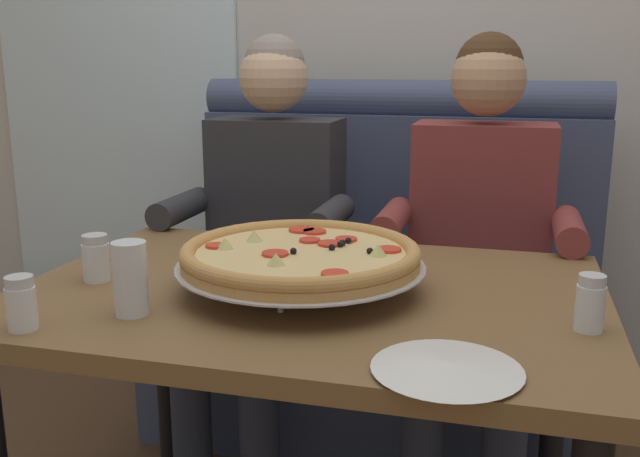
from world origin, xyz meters
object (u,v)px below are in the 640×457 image
diner_left (266,224)px  diner_right (479,237)px  pizza (301,256)px  patio_chair (169,193)px  plate_near_left (447,366)px  booth_bench (382,302)px  dining_table (310,329)px  drinking_glass (131,283)px  shaker_pepper_flakes (22,307)px  shaker_parmesan (96,261)px  shaker_oregano (590,307)px

diner_left → diner_right: bearing=0.0°
pizza → patio_chair: 2.36m
diner_left → plate_near_left: 1.16m
booth_bench → dining_table: 0.93m
diner_left → drinking_glass: bearing=-87.5°
diner_left → pizza: bearing=-64.8°
shaker_pepper_flakes → plate_near_left: (0.74, 0.02, -0.03)m
diner_right → patio_chair: diner_right is taller
shaker_parmesan → plate_near_left: size_ratio=0.43×
shaker_parmesan → shaker_oregano: 1.00m
shaker_pepper_flakes → plate_near_left: shaker_pepper_flakes is taller
dining_table → plate_near_left: size_ratio=5.14×
plate_near_left → patio_chair: bearing=125.7°
booth_bench → pizza: 1.00m
plate_near_left → shaker_oregano: bearing=46.8°
shaker_parmesan → plate_near_left: shaker_parmesan is taller
diner_right → shaker_parmesan: (-0.78, -0.70, 0.06)m
booth_bench → drinking_glass: (-0.28, -1.13, 0.39)m
pizza → shaker_parmesan: pizza is taller
diner_left → shaker_pepper_flakes: 0.99m
booth_bench → diner_left: diner_left is taller
dining_table → diner_right: (0.32, 0.63, 0.07)m
shaker_oregano → drinking_glass: drinking_glass is taller
patio_chair → shaker_parmesan: bearing=-66.8°
pizza → plate_near_left: pizza is taller
pizza → patio_chair: (-1.30, 1.95, -0.28)m
diner_left → plate_near_left: (0.63, -0.97, 0.03)m
drinking_glass → diner_left: bearing=92.5°
shaker_parmesan → shaker_pepper_flakes: bearing=-83.4°
pizza → diner_left: bearing=115.2°
dining_table → drinking_glass: drinking_glass is taller
booth_bench → diner_left: (-0.32, -0.27, 0.31)m
diner_left → shaker_oregano: (0.86, -0.73, 0.06)m
plate_near_left → diner_left: bearing=123.2°
shaker_oregano → patio_chair: size_ratio=0.12×
diner_right → shaker_pepper_flakes: size_ratio=12.97×
shaker_parmesan → shaker_pepper_flakes: size_ratio=1.04×
plate_near_left → shaker_pepper_flakes: bearing=-178.7°
diner_left → pizza: 0.72m
shaker_pepper_flakes → patio_chair: bearing=111.2°
booth_bench → shaker_pepper_flakes: 1.37m
booth_bench → plate_near_left: booth_bench is taller
diner_right → patio_chair: bearing=141.5°
pizza → plate_near_left: (0.33, -0.32, -0.06)m
diner_right → patio_chair: 2.10m
diner_left → pizza: size_ratio=2.47×
diner_right → shaker_oregano: (0.22, -0.73, 0.06)m
shaker_parmesan → shaker_oregano: bearing=-1.9°
diner_right → pizza: diner_right is taller
diner_left → drinking_glass: (0.04, -0.87, 0.08)m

